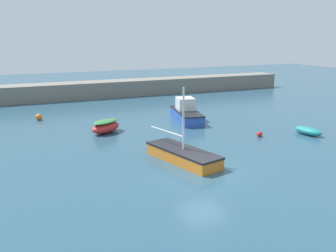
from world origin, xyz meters
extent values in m
cube|color=#284C60|center=(0.00, 0.00, -0.10)|extent=(120.00, 120.00, 0.20)
cube|color=slate|center=(0.00, 27.39, 0.95)|extent=(51.84, 3.06, 1.90)
ellipsoid|color=red|center=(-2.75, 10.49, 0.42)|extent=(2.97, 2.56, 0.83)
ellipsoid|color=#337238|center=(-2.75, 10.49, 0.88)|extent=(2.67, 2.30, 0.24)
cube|color=orange|center=(-0.23, 2.03, 0.32)|extent=(2.89, 5.41, 0.64)
cube|color=black|center=(-0.23, 2.03, 0.70)|extent=(2.95, 5.51, 0.12)
cylinder|color=silver|center=(-0.23, 2.03, 2.55)|extent=(0.12, 0.12, 3.82)
cylinder|color=silver|center=(-0.63, 3.59, 1.52)|extent=(0.88, 3.14, 0.09)
ellipsoid|color=teal|center=(11.13, 3.72, 0.29)|extent=(1.31, 2.44, 0.59)
cube|color=#2D56B7|center=(4.80, 11.70, 0.40)|extent=(2.75, 5.60, 0.80)
cube|color=black|center=(4.80, 11.70, 0.86)|extent=(2.81, 5.71, 0.12)
cube|color=silver|center=(4.88, 12.09, 1.39)|extent=(1.74, 1.93, 1.18)
sphere|color=red|center=(7.40, 4.71, 0.20)|extent=(0.40, 0.40, 0.40)
sphere|color=orange|center=(-7.09, 17.18, 0.28)|extent=(0.56, 0.56, 0.56)
camera|label=1|loc=(-9.60, -17.08, 7.39)|focal=40.00mm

